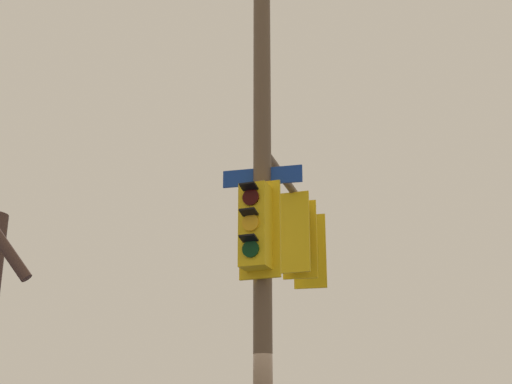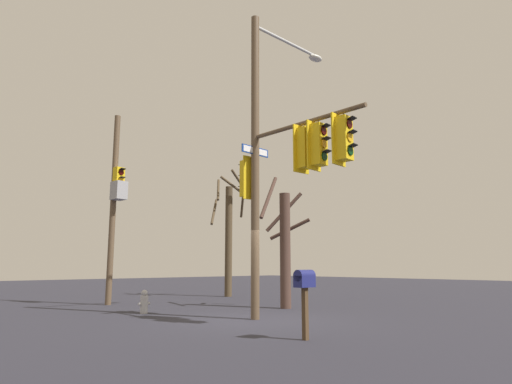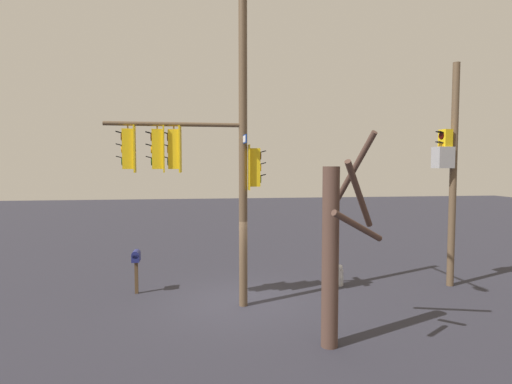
# 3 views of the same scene
# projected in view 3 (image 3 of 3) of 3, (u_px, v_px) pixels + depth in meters

# --- Properties ---
(ground_plane) EXTENTS (80.00, 80.00, 0.00)m
(ground_plane) POSITION_uv_depth(u_px,v_px,m) (240.00, 303.00, 12.22)
(ground_plane) COLOR #2B2B35
(main_signal_pole_assembly) EXTENTS (3.81, 4.52, 9.18)m
(main_signal_pole_assembly) POSITION_uv_depth(u_px,v_px,m) (211.00, 142.00, 11.41)
(main_signal_pole_assembly) COLOR brown
(main_signal_pole_assembly) RESTS_ON ground
(secondary_pole_assembly) EXTENTS (0.49, 0.82, 7.56)m
(secondary_pole_assembly) POSITION_uv_depth(u_px,v_px,m) (449.00, 166.00, 13.70)
(secondary_pole_assembly) COLOR brown
(secondary_pole_assembly) RESTS_ON ground
(fire_hydrant) EXTENTS (0.38, 0.24, 0.73)m
(fire_hydrant) POSITION_uv_depth(u_px,v_px,m) (340.00, 276.00, 13.97)
(fire_hydrant) COLOR #B2B2B7
(fire_hydrant) RESTS_ON ground
(mailbox) EXTENTS (0.44, 0.25, 1.41)m
(mailbox) POSITION_uv_depth(u_px,v_px,m) (136.00, 259.00, 13.06)
(mailbox) COLOR #4C3823
(mailbox) RESTS_ON ground
(bare_tree_across_street) EXTENTS (2.01, 1.43, 4.88)m
(bare_tree_across_street) POSITION_uv_depth(u_px,v_px,m) (334.00, 249.00, 9.10)
(bare_tree_across_street) COLOR #4C352D
(bare_tree_across_street) RESTS_ON ground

